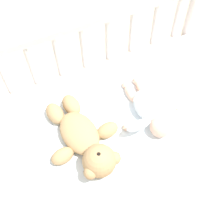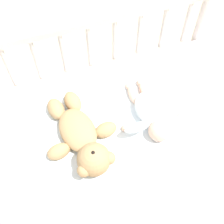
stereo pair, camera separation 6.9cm
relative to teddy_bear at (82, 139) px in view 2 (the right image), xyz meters
The scene contains 6 objects.
ground_plane 0.58m from the teddy_bear, 29.95° to the left, with size 12.00×12.00×0.00m, color #C6B293.
crib_mattress 0.35m from the teddy_bear, 29.95° to the left, with size 1.26×0.62×0.49m.
crib_rail 0.46m from the teddy_bear, 68.92° to the left, with size 1.26×0.04×0.79m.
blanket 0.17m from the teddy_bear, 24.18° to the left, with size 0.86×0.52×0.01m.
teddy_bear is the anchor object (origin of this frame).
baby 0.34m from the teddy_bear, ahead, with size 0.31×0.36×0.10m.
Camera 2 is at (-0.24, -0.70, 1.78)m, focal length 50.00 mm.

